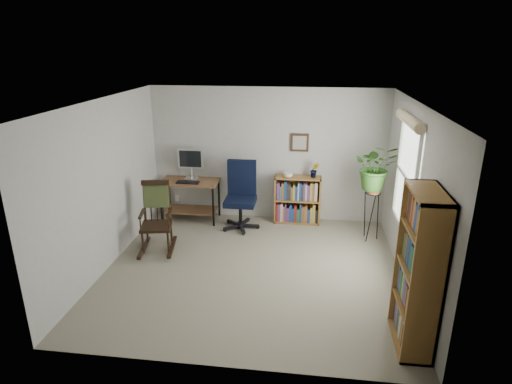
# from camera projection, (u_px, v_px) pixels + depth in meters

# --- Properties ---
(floor) EXTENTS (4.20, 4.00, 0.00)m
(floor) POSITION_uv_depth(u_px,v_px,m) (252.00, 269.00, 6.21)
(floor) COLOR gray
(floor) RESTS_ON ground
(ceiling) EXTENTS (4.20, 4.00, 0.00)m
(ceiling) POSITION_uv_depth(u_px,v_px,m) (252.00, 102.00, 5.41)
(ceiling) COLOR silver
(ceiling) RESTS_ON ground
(wall_back) EXTENTS (4.20, 0.00, 2.40)m
(wall_back) POSITION_uv_depth(u_px,v_px,m) (267.00, 155.00, 7.68)
(wall_back) COLOR #B1B2AD
(wall_back) RESTS_ON ground
(wall_front) EXTENTS (4.20, 0.00, 2.40)m
(wall_front) POSITION_uv_depth(u_px,v_px,m) (223.00, 262.00, 3.94)
(wall_front) COLOR #B1B2AD
(wall_front) RESTS_ON ground
(wall_left) EXTENTS (0.00, 4.00, 2.40)m
(wall_left) POSITION_uv_depth(u_px,v_px,m) (106.00, 185.00, 6.06)
(wall_left) COLOR #B1B2AD
(wall_left) RESTS_ON ground
(wall_right) EXTENTS (0.00, 4.00, 2.40)m
(wall_right) POSITION_uv_depth(u_px,v_px,m) (412.00, 198.00, 5.55)
(wall_right) COLOR #B1B2AD
(wall_right) RESTS_ON ground
(window) EXTENTS (0.12, 1.20, 1.50)m
(window) POSITION_uv_depth(u_px,v_px,m) (406.00, 176.00, 5.77)
(window) COLOR white
(window) RESTS_ON wall_right
(desk) EXTENTS (1.04, 0.57, 0.75)m
(desk) POSITION_uv_depth(u_px,v_px,m) (191.00, 200.00, 7.84)
(desk) COLOR brown
(desk) RESTS_ON floor
(monitor) EXTENTS (0.46, 0.16, 0.56)m
(monitor) POSITION_uv_depth(u_px,v_px,m) (191.00, 164.00, 7.75)
(monitor) COLOR silver
(monitor) RESTS_ON desk
(keyboard) EXTENTS (0.40, 0.15, 0.02)m
(keyboard) POSITION_uv_depth(u_px,v_px,m) (188.00, 182.00, 7.60)
(keyboard) COLOR black
(keyboard) RESTS_ON desk
(office_chair) EXTENTS (0.67, 0.67, 1.20)m
(office_chair) POSITION_uv_depth(u_px,v_px,m) (240.00, 196.00, 7.39)
(office_chair) COLOR black
(office_chair) RESTS_ON floor
(rocking_chair) EXTENTS (0.76, 1.06, 1.11)m
(rocking_chair) POSITION_uv_depth(u_px,v_px,m) (156.00, 217.00, 6.61)
(rocking_chair) COLOR black
(rocking_chair) RESTS_ON floor
(low_bookshelf) EXTENTS (0.82, 0.27, 0.86)m
(low_bookshelf) POSITION_uv_depth(u_px,v_px,m) (297.00, 200.00, 7.70)
(low_bookshelf) COLOR olive
(low_bookshelf) RESTS_ON floor
(tall_bookshelf) EXTENTS (0.33, 0.77, 1.76)m
(tall_bookshelf) POSITION_uv_depth(u_px,v_px,m) (418.00, 271.00, 4.41)
(tall_bookshelf) COLOR olive
(tall_bookshelf) RESTS_ON floor
(plant_stand) EXTENTS (0.30, 0.30, 0.95)m
(plant_stand) POSITION_uv_depth(u_px,v_px,m) (371.00, 212.00, 7.01)
(plant_stand) COLOR black
(plant_stand) RESTS_ON floor
(spider_plant) EXTENTS (1.69, 1.88, 1.46)m
(spider_plant) POSITION_uv_depth(u_px,v_px,m) (378.00, 145.00, 6.63)
(spider_plant) COLOR #316322
(spider_plant) RESTS_ON plant_stand
(potted_plant_small) EXTENTS (0.13, 0.24, 0.11)m
(potted_plant_small) POSITION_uv_depth(u_px,v_px,m) (314.00, 174.00, 7.51)
(potted_plant_small) COLOR #316322
(potted_plant_small) RESTS_ON low_bookshelf
(framed_picture) EXTENTS (0.32, 0.04, 0.32)m
(framed_picture) POSITION_uv_depth(u_px,v_px,m) (300.00, 143.00, 7.50)
(framed_picture) COLOR black
(framed_picture) RESTS_ON wall_back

